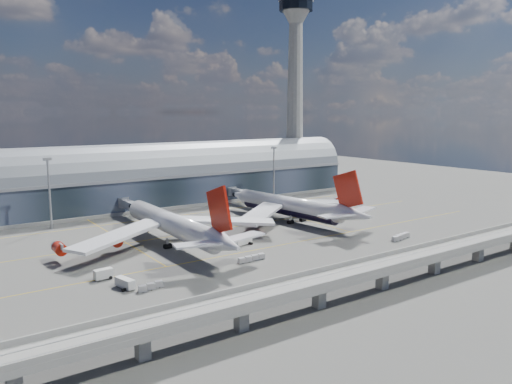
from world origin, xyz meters
TOP-DOWN VIEW (x-y plane):
  - ground at (0.00, 0.00)m, footprint 500.00×500.00m
  - taxi_lines at (0.00, 22.11)m, footprint 200.00×80.12m
  - terminal at (0.00, 77.99)m, footprint 200.00×30.00m
  - control_tower at (85.00, 83.00)m, footprint 19.00×19.00m
  - guideway at (-0.00, -55.00)m, footprint 220.00×8.50m
  - floodlight_mast_left at (-50.00, 55.00)m, footprint 3.00×0.70m
  - floodlight_mast_right at (50.00, 55.00)m, footprint 3.00×0.70m
  - airliner_left at (-23.38, 8.78)m, footprint 71.88×75.45m
  - airliner_right at (28.94, 14.97)m, footprint 68.17×71.29m
  - jet_bridge_left at (-19.86, 53.12)m, footprint 4.40×28.00m
  - jet_bridge_right at (32.20, 51.18)m, footprint 4.40×32.00m
  - service_truck_0 at (-50.23, -19.81)m, footprint 3.27×6.24m
  - service_truck_1 at (-52.38, -10.41)m, footprint 4.66×2.53m
  - service_truck_2 at (-5.50, -2.94)m, footprint 7.26×3.93m
  - service_truck_3 at (38.97, 6.86)m, footprint 2.34×5.43m
  - service_truck_4 at (49.81, 28.07)m, footprint 3.73×5.04m
  - service_truck_5 at (-12.04, 33.16)m, footprint 5.81×4.61m
  - cargo_train_0 at (-45.58, -24.27)m, footprint 6.86×2.71m
  - cargo_train_1 at (-13.08, -18.94)m, footprint 9.19×2.04m
  - cargo_train_2 at (41.19, -26.91)m, footprint 9.81×3.55m

SIDE VIEW (x-z plane):
  - ground at x=0.00m, z-range 0.00..0.00m
  - taxi_lines at x=0.00m, z-range 0.00..0.01m
  - cargo_train_0 at x=-45.58m, z-range 0.03..1.53m
  - cargo_train_1 at x=-13.08m, z-range 0.03..1.55m
  - cargo_train_2 at x=41.19m, z-range 0.04..1.65m
  - service_truck_0 at x=-50.23m, z-range 0.04..2.51m
  - service_truck_2 at x=-5.50m, z-range 0.05..2.58m
  - service_truck_1 at x=-52.38m, z-range 0.01..2.63m
  - service_truck_3 at x=38.97m, z-range 0.03..2.64m
  - service_truck_4 at x=49.81m, z-range 0.01..2.67m
  - service_truck_5 at x=-12.04m, z-range 0.03..2.69m
  - jet_bridge_left at x=-19.86m, z-range 1.55..8.80m
  - jet_bridge_right at x=32.20m, z-range 1.56..8.81m
  - guideway at x=0.00m, z-range 1.69..8.89m
  - airliner_right at x=28.94m, z-range -5.44..17.18m
  - airliner_left at x=-23.38m, z-range -4.94..18.12m
  - terminal at x=0.00m, z-range -2.66..25.34m
  - floodlight_mast_left at x=-50.00m, z-range 0.78..26.48m
  - floodlight_mast_right at x=50.00m, z-range 0.78..26.48m
  - control_tower at x=85.00m, z-range 0.14..103.14m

